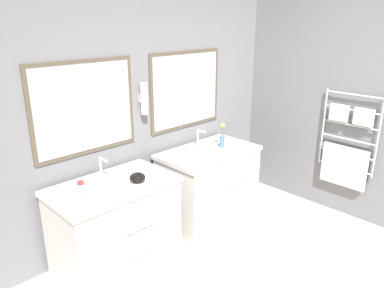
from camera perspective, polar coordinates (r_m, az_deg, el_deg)
name	(u,v)px	position (r m, az deg, el deg)	size (l,w,h in m)	color
wall_back	(151,104)	(3.77, -6.23, 6.08)	(4.84, 0.15, 2.60)	slate
wall_right	(336,98)	(4.38, 21.15, 6.53)	(0.13, 4.01, 2.60)	slate
vanity_left	(118,227)	(3.38, -11.23, -12.29)	(1.05, 0.69, 0.80)	silver
vanity_right	(211,186)	(4.05, 2.92, -6.37)	(1.05, 0.69, 0.80)	silver
faucet_left	(102,168)	(3.31, -13.61, -3.65)	(0.17, 0.12, 0.20)	silver
faucet_right	(199,139)	(4.00, 1.03, 0.84)	(0.17, 0.12, 0.20)	silver
toiletry_bottle	(81,192)	(2.96, -16.49, -7.03)	(0.08, 0.08, 0.17)	silver
amenity_bowl	(137,177)	(3.21, -8.31, -5.06)	(0.14, 0.14, 0.08)	black
flower_vase	(222,137)	(4.01, 4.61, 1.01)	(0.06, 0.06, 0.27)	teal
soap_dish	(202,157)	(3.70, 1.50, -1.97)	(0.10, 0.07, 0.04)	white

